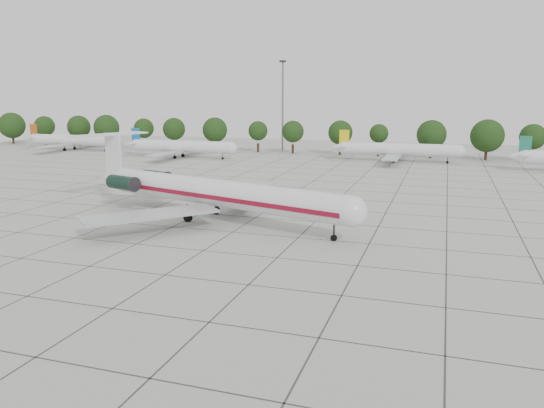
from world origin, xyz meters
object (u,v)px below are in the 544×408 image
Objects in this scene: main_airliner at (205,191)px; floodlight_mast at (283,101)px; bg_airliner_c at (398,150)px; bg_airliner_b at (181,147)px; bg_airliner_a at (71,140)px.

floodlight_mast is (-15.97, 86.48, 10.63)m from main_airliner.
bg_airliner_c is (18.52, 69.33, -0.74)m from main_airliner.
bg_airliner_b is 54.28m from bg_airliner_c.
floodlight_mast is at bearing 17.89° from bg_airliner_a.
floodlight_mast is (-34.49, 17.15, 11.37)m from bg_airliner_c.
bg_airliner_a and bg_airliner_c have the same top height.
floodlight_mast is at bearing 117.81° from main_airliner.
main_airliner reaches higher than bg_airliner_b.
bg_airliner_b is at bearing -170.20° from bg_airliner_c.
floodlight_mast reaches higher than bg_airliner_a.
main_airliner reaches higher than bg_airliner_c.
bg_airliner_a is 62.68m from floodlight_mast.
bg_airliner_c is 1.11× the size of floodlight_mast.
bg_airliner_b is at bearing -125.74° from floodlight_mast.
floodlight_mast reaches higher than bg_airliner_c.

